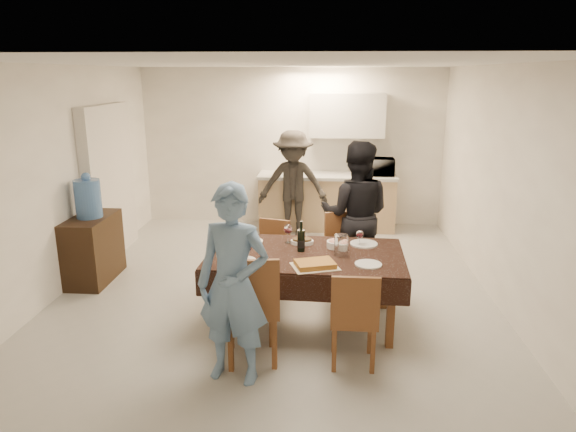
# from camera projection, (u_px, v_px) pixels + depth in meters

# --- Properties ---
(floor) EXTENTS (5.00, 6.00, 0.02)m
(floor) POSITION_uv_depth(u_px,v_px,m) (275.00, 292.00, 6.07)
(floor) COLOR #A2A29E
(floor) RESTS_ON ground
(ceiling) EXTENTS (5.00, 6.00, 0.02)m
(ceiling) POSITION_uv_depth(u_px,v_px,m) (274.00, 63.00, 5.37)
(ceiling) COLOR white
(ceiling) RESTS_ON wall_back
(wall_back) EXTENTS (5.00, 0.02, 2.60)m
(wall_back) POSITION_uv_depth(u_px,v_px,m) (292.00, 147.00, 8.61)
(wall_back) COLOR white
(wall_back) RESTS_ON floor
(wall_front) EXTENTS (5.00, 0.02, 2.60)m
(wall_front) POSITION_uv_depth(u_px,v_px,m) (222.00, 298.00, 2.84)
(wall_front) COLOR white
(wall_front) RESTS_ON floor
(wall_left) EXTENTS (0.02, 6.00, 2.60)m
(wall_left) POSITION_uv_depth(u_px,v_px,m) (58.00, 181.00, 5.90)
(wall_left) COLOR white
(wall_left) RESTS_ON floor
(wall_right) EXTENTS (0.02, 6.00, 2.60)m
(wall_right) POSITION_uv_depth(u_px,v_px,m) (504.00, 188.00, 5.55)
(wall_right) COLOR white
(wall_right) RESTS_ON floor
(stub_partition) EXTENTS (0.15, 1.40, 2.10)m
(stub_partition) POSITION_uv_depth(u_px,v_px,m) (110.00, 182.00, 7.11)
(stub_partition) COLOR beige
(stub_partition) RESTS_ON floor
(kitchen_base_cabinet) EXTENTS (2.20, 0.60, 0.86)m
(kitchen_base_cabinet) POSITION_uv_depth(u_px,v_px,m) (327.00, 203.00, 8.49)
(kitchen_base_cabinet) COLOR tan
(kitchen_base_cabinet) RESTS_ON floor
(kitchen_worktop) EXTENTS (2.24, 0.64, 0.05)m
(kitchen_worktop) POSITION_uv_depth(u_px,v_px,m) (327.00, 176.00, 8.37)
(kitchen_worktop) COLOR #B8B9B4
(kitchen_worktop) RESTS_ON kitchen_base_cabinet
(upper_cabinet) EXTENTS (1.20, 0.34, 0.70)m
(upper_cabinet) POSITION_uv_depth(u_px,v_px,m) (347.00, 115.00, 8.22)
(upper_cabinet) COLOR silver
(upper_cabinet) RESTS_ON wall_back
(dining_table) EXTENTS (1.99, 1.21, 0.76)m
(dining_table) POSITION_uv_depth(u_px,v_px,m) (306.00, 256.00, 5.16)
(dining_table) COLOR black
(dining_table) RESTS_ON floor
(chair_near_left) EXTENTS (0.54, 0.54, 0.55)m
(chair_near_left) POSITION_uv_depth(u_px,v_px,m) (250.00, 299.00, 4.41)
(chair_near_left) COLOR brown
(chair_near_left) RESTS_ON floor
(chair_near_right) EXTENTS (0.41, 0.41, 0.48)m
(chair_near_right) POSITION_uv_depth(u_px,v_px,m) (354.00, 310.00, 4.38)
(chair_near_right) COLOR brown
(chair_near_right) RESTS_ON floor
(chair_far_left) EXTENTS (0.47, 0.48, 0.45)m
(chair_far_left) POSITION_uv_depth(u_px,v_px,m) (269.00, 252.00, 5.89)
(chair_far_left) COLOR brown
(chair_far_left) RESTS_ON floor
(chair_far_right) EXTENTS (0.54, 0.55, 0.51)m
(chair_far_right) POSITION_uv_depth(u_px,v_px,m) (348.00, 249.00, 5.81)
(chair_far_right) COLOR brown
(chair_far_right) RESTS_ON floor
(console) EXTENTS (0.44, 0.88, 0.81)m
(console) POSITION_uv_depth(u_px,v_px,m) (93.00, 249.00, 6.34)
(console) COLOR black
(console) RESTS_ON floor
(water_jug) EXTENTS (0.31, 0.31, 0.46)m
(water_jug) POSITION_uv_depth(u_px,v_px,m) (88.00, 199.00, 6.17)
(water_jug) COLOR #5185D0
(water_jug) RESTS_ON console
(wine_bottle) EXTENTS (0.08, 0.08, 0.31)m
(wine_bottle) POSITION_uv_depth(u_px,v_px,m) (301.00, 236.00, 5.16)
(wine_bottle) COLOR black
(wine_bottle) RESTS_ON dining_table
(water_pitcher) EXTENTS (0.14, 0.14, 0.21)m
(water_pitcher) POSITION_uv_depth(u_px,v_px,m) (341.00, 245.00, 5.05)
(water_pitcher) COLOR white
(water_pitcher) RESTS_ON dining_table
(savoury_tart) EXTENTS (0.49, 0.43, 0.05)m
(savoury_tart) POSITION_uv_depth(u_px,v_px,m) (315.00, 264.00, 4.77)
(savoury_tart) COLOR #B37934
(savoury_tart) RESTS_ON dining_table
(salad_bowl) EXTENTS (0.18, 0.18, 0.07)m
(salad_bowl) POSITION_uv_depth(u_px,v_px,m) (335.00, 244.00, 5.30)
(salad_bowl) COLOR silver
(salad_bowl) RESTS_ON dining_table
(mushroom_dish) EXTENTS (0.22, 0.22, 0.04)m
(mushroom_dish) POSITION_uv_depth(u_px,v_px,m) (302.00, 242.00, 5.42)
(mushroom_dish) COLOR silver
(mushroom_dish) RESTS_ON dining_table
(wine_glass_a) EXTENTS (0.08, 0.08, 0.17)m
(wine_glass_a) POSITION_uv_depth(u_px,v_px,m) (248.00, 252.00, 4.93)
(wine_glass_a) COLOR white
(wine_glass_a) RESTS_ON dining_table
(wine_glass_b) EXTENTS (0.08, 0.08, 0.18)m
(wine_glass_b) POSITION_uv_depth(u_px,v_px,m) (360.00, 238.00, 5.33)
(wine_glass_b) COLOR white
(wine_glass_b) RESTS_ON dining_table
(wine_glass_c) EXTENTS (0.09, 0.09, 0.21)m
(wine_glass_c) POSITION_uv_depth(u_px,v_px,m) (288.00, 233.00, 5.43)
(wine_glass_c) COLOR white
(wine_glass_c) RESTS_ON dining_table
(plate_near_left) EXTENTS (0.28, 0.28, 0.02)m
(plate_near_left) POSITION_uv_depth(u_px,v_px,m) (242.00, 261.00, 4.90)
(plate_near_left) COLOR silver
(plate_near_left) RESTS_ON dining_table
(plate_near_right) EXTENTS (0.25, 0.25, 0.01)m
(plate_near_right) POSITION_uv_depth(u_px,v_px,m) (368.00, 264.00, 4.82)
(plate_near_right) COLOR silver
(plate_near_right) RESTS_ON dining_table
(plate_far_left) EXTENTS (0.26, 0.26, 0.01)m
(plate_far_left) POSITION_uv_depth(u_px,v_px,m) (251.00, 241.00, 5.48)
(plate_far_left) COLOR silver
(plate_far_left) RESTS_ON dining_table
(plate_far_right) EXTENTS (0.29, 0.29, 0.02)m
(plate_far_right) POSITION_uv_depth(u_px,v_px,m) (364.00, 244.00, 5.40)
(plate_far_right) COLOR silver
(plate_far_right) RESTS_ON dining_table
(microwave) EXTENTS (0.50, 0.34, 0.28)m
(microwave) POSITION_uv_depth(u_px,v_px,m) (378.00, 167.00, 8.27)
(microwave) COLOR silver
(microwave) RESTS_ON kitchen_worktop
(person_near) EXTENTS (0.68, 0.52, 1.68)m
(person_near) POSITION_uv_depth(u_px,v_px,m) (233.00, 285.00, 4.16)
(person_near) COLOR #6184AD
(person_near) RESTS_ON floor
(person_far) EXTENTS (0.93, 0.76, 1.76)m
(person_far) POSITION_uv_depth(u_px,v_px,m) (355.00, 215.00, 6.09)
(person_far) COLOR black
(person_far) RESTS_ON floor
(person_kitchen) EXTENTS (1.08, 0.62, 1.67)m
(person_kitchen) POSITION_uv_depth(u_px,v_px,m) (293.00, 184.00, 7.99)
(person_kitchen) COLOR black
(person_kitchen) RESTS_ON floor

